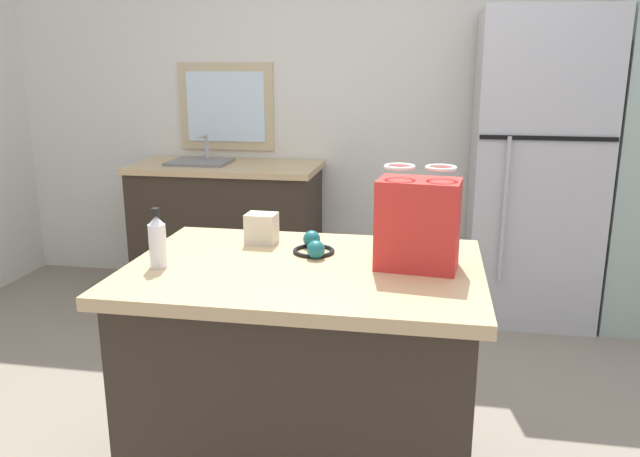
# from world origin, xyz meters

# --- Properties ---
(back_wall) EXTENTS (5.38, 0.13, 2.62)m
(back_wall) POSITION_xyz_m (-0.02, 2.26, 1.31)
(back_wall) COLOR silver
(back_wall) RESTS_ON ground
(kitchen_island) EXTENTS (1.19, 0.83, 0.89)m
(kitchen_island) POSITION_xyz_m (-0.06, -0.13, 0.45)
(kitchen_island) COLOR #33281E
(kitchen_island) RESTS_ON ground
(refrigerator) EXTENTS (0.74, 0.70, 1.86)m
(refrigerator) POSITION_xyz_m (0.97, 1.85, 0.93)
(refrigerator) COLOR #B7B7BC
(refrigerator) RESTS_ON ground
(sink_counter) EXTENTS (1.24, 0.62, 1.09)m
(sink_counter) POSITION_xyz_m (-1.01, 1.89, 0.46)
(sink_counter) COLOR #33281E
(sink_counter) RESTS_ON ground
(shopping_bag) EXTENTS (0.28, 0.20, 0.34)m
(shopping_bag) POSITION_xyz_m (0.31, -0.08, 1.04)
(shopping_bag) COLOR red
(shopping_bag) RESTS_ON kitchen_island
(small_box) EXTENTS (0.12, 0.10, 0.11)m
(small_box) POSITION_xyz_m (-0.27, 0.11, 0.95)
(small_box) COLOR beige
(small_box) RESTS_ON kitchen_island
(bottle) EXTENTS (0.06, 0.06, 0.20)m
(bottle) POSITION_xyz_m (-0.54, -0.23, 0.98)
(bottle) COLOR white
(bottle) RESTS_ON kitchen_island
(ear_defenders) EXTENTS (0.19, 0.19, 0.06)m
(ear_defenders) POSITION_xyz_m (-0.06, 0.02, 0.92)
(ear_defenders) COLOR black
(ear_defenders) RESTS_ON kitchen_island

